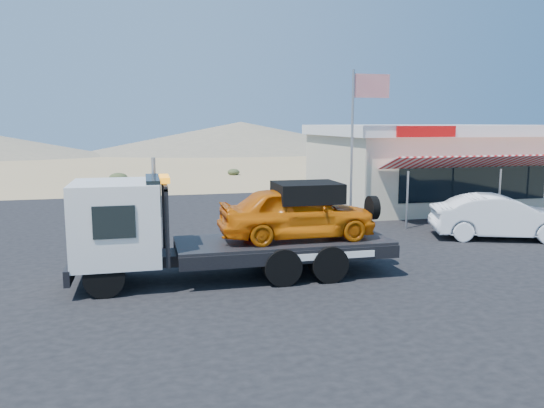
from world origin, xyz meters
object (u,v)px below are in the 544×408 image
object	(u,v)px
white_sedan	(500,217)
flagpole	(358,129)
tow_truck	(227,223)
jerky_store	(426,164)

from	to	relation	value
white_sedan	flagpole	distance (m)	6.06
tow_truck	flagpole	world-z (taller)	flagpole
white_sedan	flagpole	world-z (taller)	flagpole
jerky_store	flagpole	distance (m)	7.36
white_sedan	jerky_store	distance (m)	8.32
tow_truck	white_sedan	size ratio (longest dim) A/B	1.75
tow_truck	jerky_store	xyz separation A→B (m)	(11.63, 10.48, 0.54)
white_sedan	jerky_store	xyz separation A→B (m)	(1.69, 8.05, 1.21)
jerky_store	flagpole	size ratio (longest dim) A/B	1.73
tow_truck	jerky_store	bearing A→B (deg)	42.03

